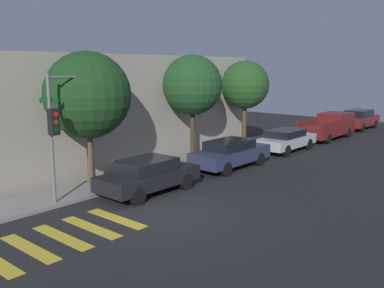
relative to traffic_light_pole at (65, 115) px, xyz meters
The scene contains 13 objects.
ground_plane 4.90m from the traffic_light_pole, 66.27° to the right, with size 60.00×60.00×0.00m, color black.
sidewalk 3.58m from the traffic_light_pole, 27.52° to the left, with size 26.00×1.88×0.14m, color gray.
building_row 5.34m from the traffic_light_pole, 73.85° to the left, with size 26.00×6.00×5.47m, color #A89E8E.
crosswalk 4.57m from the traffic_light_pole, 127.22° to the right, with size 4.52×2.60×0.00m.
traffic_light_pole is the anchor object (origin of this frame).
sedan_near_corner 3.94m from the traffic_light_pole, 24.62° to the right, with size 4.23×1.80×1.38m.
sedan_middle 8.75m from the traffic_light_pole, ahead, with size 4.59×1.75×1.40m.
sedan_far_end 14.13m from the traffic_light_pole, ahead, with size 4.40×1.77×1.29m.
pickup_truck 20.04m from the traffic_light_pole, ahead, with size 5.48×1.97×1.68m.
sedan_tail_of_row 25.90m from the traffic_light_pole, ahead, with size 4.56×1.76×1.54m.
tree_near_corner 2.09m from the traffic_light_pole, 30.47° to the left, with size 3.45×3.45×5.53m.
tree_midblock 8.21m from the traffic_light_pole, ahead, with size 3.04×3.04×5.51m.
tree_far_end 12.92m from the traffic_light_pole, ahead, with size 2.82×2.82×5.26m.
Camera 1 is at (-9.90, -9.77, 4.91)m, focal length 40.00 mm.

